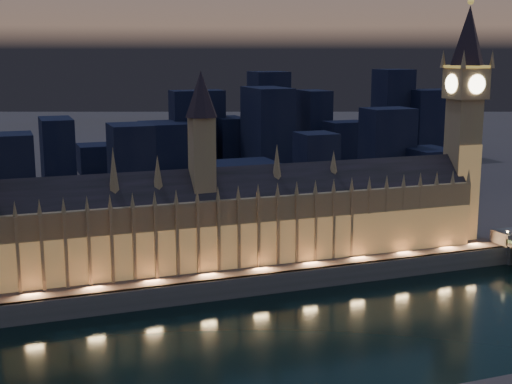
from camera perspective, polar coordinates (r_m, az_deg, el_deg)
name	(u,v)px	position (r m, az deg, el deg)	size (l,w,h in m)	color
ground_plane	(299,333)	(245.43, 3.45, -11.22)	(2000.00, 2000.00, 0.00)	black
north_bank	(91,140)	(738.37, -13.08, 4.05)	(2000.00, 960.00, 8.00)	#504138
embankment_wall	(256,285)	(279.56, 0.04, -7.45)	(2000.00, 2.50, 8.00)	#4E4E48
palace_of_westminster	(248,217)	(293.39, -0.67, -2.00)	(202.00, 22.92, 78.00)	#9E7657
elizabeth_tower	(465,103)	(336.20, 16.38, 6.83)	(18.00, 18.00, 111.62)	#9E7657
city_backdrop	(202,145)	(475.32, -4.36, 3.74)	(478.66, 215.63, 72.90)	black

